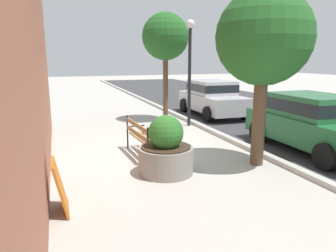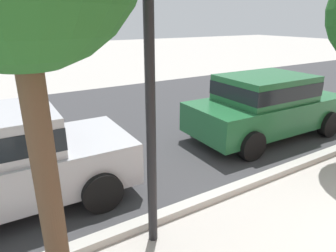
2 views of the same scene
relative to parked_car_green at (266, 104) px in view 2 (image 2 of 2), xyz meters
name	(u,v)px [view 2 (image 2 of 2)]	position (x,y,z in m)	size (l,w,h in m)	color
street_surface	(160,113)	(-1.30, 3.02, -0.84)	(60.00, 9.00, 0.01)	#38383A
curb_stone	(280,171)	(-1.30, -1.58, -0.78)	(60.00, 0.20, 0.12)	#B2AFA8
parked_car_green	(266,104)	(0.00, 0.00, 0.00)	(4.14, 1.99, 1.56)	#236638
lamp_post	(149,46)	(-4.25, -1.86, 1.71)	(0.32, 0.32, 3.90)	black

